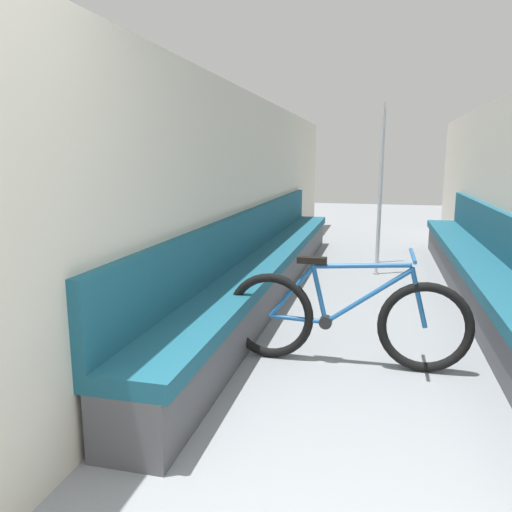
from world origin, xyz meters
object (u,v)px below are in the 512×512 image
at_px(bench_seat_row_right, 485,276).
at_px(grab_pole_far, 381,190).
at_px(bench_seat_row_left, 268,265).
at_px(grab_pole_near, 380,193).
at_px(bicycle, 345,319).

height_order(bench_seat_row_right, grab_pole_far, grab_pole_far).
relative_size(bench_seat_row_left, bench_seat_row_right, 1.00).
bearing_deg(grab_pole_near, grab_pole_far, 88.79).
bearing_deg(grab_pole_far, bicycle, -93.38).
bearing_deg(bench_seat_row_right, bicycle, -125.05).
height_order(bench_seat_row_right, grab_pole_near, grab_pole_near).
distance_m(bench_seat_row_left, bench_seat_row_right, 2.13).
distance_m(bench_seat_row_right, grab_pole_near, 1.69).
bearing_deg(bench_seat_row_left, bench_seat_row_right, 0.00).
xyz_separation_m(bicycle, grab_pole_far, (0.21, 3.61, 0.67)).
xyz_separation_m(bicycle, grab_pole_near, (0.20, 2.89, 0.67)).
relative_size(bench_seat_row_left, grab_pole_near, 3.13).
height_order(grab_pole_near, grab_pole_far, same).
xyz_separation_m(bench_seat_row_left, bench_seat_row_right, (2.13, 0.00, 0.00)).
distance_m(bench_seat_row_left, bicycle, 1.96).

